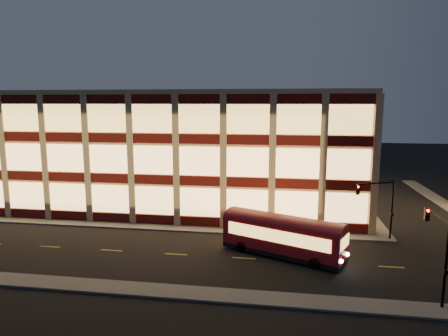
# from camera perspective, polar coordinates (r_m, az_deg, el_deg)

# --- Properties ---
(ground) EXTENTS (200.00, 200.00, 0.00)m
(ground) POSITION_cam_1_polar(r_m,az_deg,el_deg) (42.58, -9.93, -8.81)
(ground) COLOR black
(ground) RESTS_ON ground
(sidewalk_office_south) EXTENTS (54.00, 2.00, 0.15)m
(sidewalk_office_south) POSITION_cam_1_polar(r_m,az_deg,el_deg) (44.47, -13.22, -8.03)
(sidewalk_office_south) COLOR #514F4C
(sidewalk_office_south) RESTS_ON ground
(sidewalk_office_east) EXTENTS (2.00, 30.00, 0.15)m
(sidewalk_office_east) POSITION_cam_1_polar(r_m,az_deg,el_deg) (57.61, 18.34, -4.28)
(sidewalk_office_east) COLOR #514F4C
(sidewalk_office_east) RESTS_ON ground
(sidewalk_tower_west) EXTENTS (2.00, 30.00, 0.15)m
(sidewalk_tower_west) POSITION_cam_1_polar(r_m,az_deg,el_deg) (60.45, 28.70, -4.34)
(sidewalk_tower_west) COLOR #514F4C
(sidewalk_tower_west) RESTS_ON ground
(sidewalk_near) EXTENTS (100.00, 2.00, 0.15)m
(sidewalk_near) POSITION_cam_1_polar(r_m,az_deg,el_deg) (31.39, -17.84, -15.76)
(sidewalk_near) COLOR #514F4C
(sidewalk_near) RESTS_ON ground
(office_building) EXTENTS (50.45, 30.45, 14.50)m
(office_building) POSITION_cam_1_polar(r_m,az_deg,el_deg) (57.81, -7.51, 3.38)
(office_building) COLOR tan
(office_building) RESTS_ON ground
(traffic_signal_far) EXTENTS (3.79, 1.87, 6.00)m
(traffic_signal_far) POSITION_cam_1_polar(r_m,az_deg,el_deg) (40.54, 21.36, -4.21)
(traffic_signal_far) COLOR black
(traffic_signal_far) RESTS_ON ground
(traffic_signal_near) EXTENTS (0.32, 4.45, 6.00)m
(traffic_signal_near) POSITION_cam_1_polar(r_m,az_deg,el_deg) (30.45, 28.33, -9.06)
(traffic_signal_near) COLOR black
(traffic_signal_near) RESTS_ON ground
(trolley_bus) EXTENTS (10.79, 6.73, 3.60)m
(trolley_bus) POSITION_cam_1_polar(r_m,az_deg,el_deg) (35.26, 8.41, -9.22)
(trolley_bus) COLOR maroon
(trolley_bus) RESTS_ON ground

